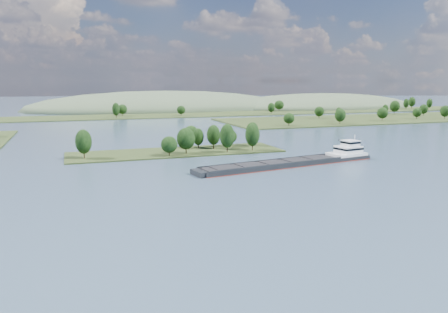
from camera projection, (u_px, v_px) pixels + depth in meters
name	position (u px, v px, depth m)	size (l,w,h in m)	color
ground	(217.00, 179.00, 150.34)	(1800.00, 1800.00, 0.00)	#334259
tree_island	(192.00, 143.00, 206.87)	(100.00, 30.47, 14.54)	#263417
right_bank	(397.00, 117.00, 393.05)	(320.00, 90.00, 15.36)	#263417
back_shoreline	(132.00, 116.00, 413.15)	(900.00, 60.00, 15.04)	#263417
hill_east	(322.00, 107.00, 560.82)	(260.00, 140.00, 36.00)	#41543A
hill_west	(164.00, 109.00, 523.03)	(320.00, 160.00, 44.00)	#41543A
cargo_barge	(299.00, 161.00, 177.21)	(81.99, 23.03, 11.02)	black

